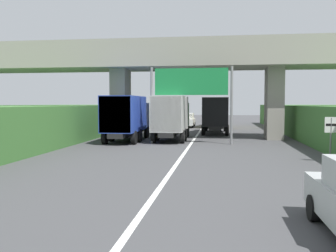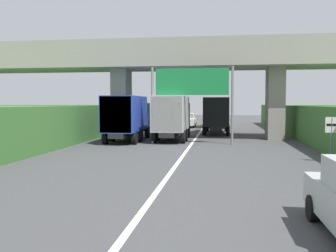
# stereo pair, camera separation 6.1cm
# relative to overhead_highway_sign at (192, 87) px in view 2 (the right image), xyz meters

# --- Properties ---
(lane_centre_stripe) EXTENTS (0.20, 98.43, 0.01)m
(lane_centre_stripe) POSITION_rel_overhead_highway_sign_xyz_m (0.00, -2.80, -4.07)
(lane_centre_stripe) COLOR white
(lane_centre_stripe) RESTS_ON ground
(overpass_bridge) EXTENTS (40.00, 4.80, 7.99)m
(overpass_bridge) POSITION_rel_overhead_highway_sign_xyz_m (0.00, 4.50, 1.98)
(overpass_bridge) COLOR gray
(overpass_bridge) RESTS_ON ground
(overhead_highway_sign) EXTENTS (5.88, 0.18, 5.49)m
(overhead_highway_sign) POSITION_rel_overhead_highway_sign_xyz_m (0.00, 0.00, 0.00)
(overhead_highway_sign) COLOR slate
(overhead_highway_sign) RESTS_ON ground
(speed_limit_sign) EXTENTS (0.60, 0.08, 2.23)m
(speed_limit_sign) POSITION_rel_overhead_highway_sign_xyz_m (7.40, -7.43, -2.59)
(speed_limit_sign) COLOR slate
(speed_limit_sign) RESTS_ON ground
(truck_blue) EXTENTS (2.44, 7.30, 3.44)m
(truck_blue) POSITION_rel_overhead_highway_sign_xyz_m (-5.02, 1.35, -2.14)
(truck_blue) COLOR black
(truck_blue) RESTS_ON ground
(truck_yellow) EXTENTS (2.44, 7.30, 3.44)m
(truck_yellow) POSITION_rel_overhead_highway_sign_xyz_m (1.66, 19.26, -2.14)
(truck_yellow) COLOR black
(truck_yellow) RESTS_ON ground
(truck_green) EXTENTS (2.44, 7.30, 3.44)m
(truck_green) POSITION_rel_overhead_highway_sign_xyz_m (-1.71, 2.56, -2.14)
(truck_green) COLOR black
(truck_green) RESTS_ON ground
(truck_black) EXTENTS (2.44, 7.30, 3.44)m
(truck_black) POSITION_rel_overhead_highway_sign_xyz_m (1.64, 9.56, -2.14)
(truck_black) COLOR black
(truck_black) RESTS_ON ground
(car_white) EXTENTS (1.86, 4.10, 1.72)m
(car_white) POSITION_rel_overhead_highway_sign_xyz_m (-1.90, 18.44, -3.21)
(car_white) COLOR silver
(car_white) RESTS_ON ground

